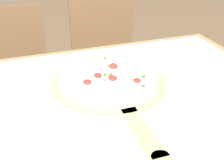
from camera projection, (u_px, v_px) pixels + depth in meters
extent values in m
cube|color=#A87F51|center=(116.00, 112.00, 0.85)|extent=(1.23, 0.96, 0.03)
cylinder|color=#A87F51|center=(185.00, 108.00, 1.55)|extent=(0.06, 0.06, 0.75)
cube|color=white|center=(116.00, 108.00, 0.84)|extent=(1.15, 0.88, 0.00)
cylinder|color=tan|center=(109.00, 82.00, 0.96)|extent=(0.39, 0.39, 0.01)
cube|color=tan|center=(143.00, 132.00, 0.73)|extent=(0.04, 0.21, 0.01)
cylinder|color=tan|center=(161.00, 159.00, 0.64)|extent=(0.05, 0.05, 0.01)
cylinder|color=beige|center=(109.00, 79.00, 0.95)|extent=(0.34, 0.34, 0.02)
torus|color=beige|center=(109.00, 76.00, 0.94)|extent=(0.34, 0.34, 0.02)
cylinder|color=white|center=(109.00, 76.00, 0.94)|extent=(0.30, 0.30, 0.00)
ellipsoid|color=red|center=(137.00, 80.00, 0.90)|extent=(0.03, 0.03, 0.01)
ellipsoid|color=red|center=(98.00, 75.00, 0.93)|extent=(0.03, 0.03, 0.01)
ellipsoid|color=red|center=(113.00, 78.00, 0.92)|extent=(0.03, 0.03, 0.01)
ellipsoid|color=red|center=(113.00, 66.00, 0.99)|extent=(0.03, 0.03, 0.02)
ellipsoid|color=red|center=(87.00, 82.00, 0.89)|extent=(0.03, 0.03, 0.01)
cube|color=#387533|center=(109.00, 66.00, 1.00)|extent=(0.01, 0.01, 0.01)
cube|color=#387533|center=(110.00, 77.00, 0.92)|extent=(0.01, 0.01, 0.01)
cube|color=#387533|center=(111.00, 74.00, 0.94)|extent=(0.01, 0.01, 0.01)
cube|color=#387533|center=(106.00, 80.00, 0.91)|extent=(0.00, 0.01, 0.01)
cube|color=#387533|center=(105.00, 75.00, 0.94)|extent=(0.01, 0.01, 0.01)
cube|color=#387533|center=(109.00, 76.00, 0.93)|extent=(0.01, 0.01, 0.01)
cube|color=#387533|center=(144.00, 76.00, 0.93)|extent=(0.01, 0.01, 0.01)
cube|color=#387533|center=(105.00, 58.00, 1.05)|extent=(0.01, 0.01, 0.01)
cube|color=#387533|center=(144.00, 86.00, 0.88)|extent=(0.01, 0.01, 0.01)
cube|color=brown|center=(18.00, 97.00, 1.52)|extent=(0.41, 0.41, 0.02)
cube|color=brown|center=(11.00, 46.00, 1.56)|extent=(0.38, 0.05, 0.44)
cylinder|color=brown|center=(55.00, 142.00, 1.54)|extent=(0.04, 0.04, 0.42)
cylinder|color=brown|center=(49.00, 110.00, 1.81)|extent=(0.04, 0.04, 0.42)
cube|color=brown|center=(109.00, 82.00, 1.67)|extent=(0.44, 0.44, 0.02)
cube|color=brown|center=(102.00, 35.00, 1.71)|extent=(0.38, 0.07, 0.44)
cylinder|color=brown|center=(88.00, 132.00, 1.61)|extent=(0.04, 0.04, 0.42)
cylinder|color=brown|center=(141.00, 125.00, 1.67)|extent=(0.04, 0.04, 0.42)
cylinder|color=brown|center=(80.00, 102.00, 1.88)|extent=(0.04, 0.04, 0.42)
cylinder|color=brown|center=(126.00, 97.00, 1.95)|extent=(0.04, 0.04, 0.42)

